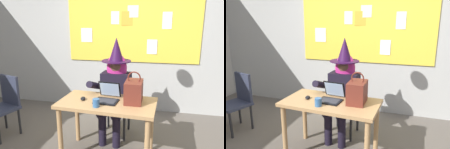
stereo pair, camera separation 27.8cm
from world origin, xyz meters
TOP-DOWN VIEW (x-y plane):
  - wall_back_bulletin at (-0.00, 1.72)m, footprint 6.36×1.80m
  - desk_main at (-0.09, 0.10)m, footprint 1.20×0.68m
  - chair_at_desk at (-0.09, 0.77)m, footprint 0.44×0.44m
  - person_costumed at (-0.10, 0.65)m, footprint 0.61×0.69m
  - laptop at (-0.09, 0.14)m, footprint 0.30×0.32m
  - computer_mouse at (-0.39, 0.09)m, footprint 0.09×0.12m
  - handbag at (0.22, 0.16)m, footprint 0.20×0.30m
  - coffee_mug at (-0.17, -0.08)m, footprint 0.08×0.08m
  - chair_spare_by_window at (-1.73, 0.33)m, footprint 0.52×0.52m

SIDE VIEW (x-z plane):
  - chair_at_desk at x=-0.09m, z-range 0.05..0.94m
  - chair_spare_by_window at x=-1.73m, z-range 0.05..0.95m
  - desk_main at x=-0.09m, z-range 0.26..1.00m
  - computer_mouse at x=-0.39m, z-range 0.75..0.78m
  - person_costumed at x=-0.10m, z-range 0.06..1.53m
  - coffee_mug at x=-0.17m, z-range 0.75..0.84m
  - laptop at x=-0.09m, z-range 0.69..0.91m
  - handbag at x=0.22m, z-range 0.69..1.07m
  - wall_back_bulletin at x=0.00m, z-range 0.01..2.68m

